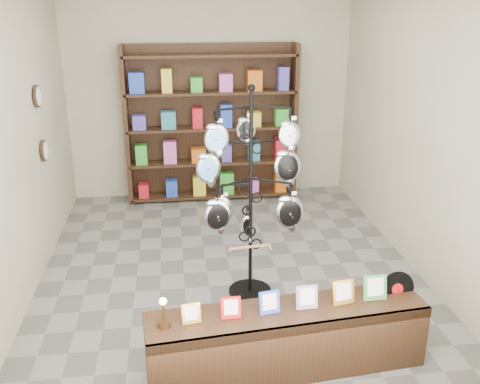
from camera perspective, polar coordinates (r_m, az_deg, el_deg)
name	(u,v)px	position (r m, az deg, el deg)	size (l,w,h in m)	color
ground	(230,270)	(5.87, -1.08, -8.37)	(5.00, 5.00, 0.00)	slate
room_envelope	(229,101)	(5.24, -1.21, 9.68)	(5.00, 5.00, 5.00)	#BDB398
display_tree	(251,179)	(4.97, 1.16, 1.38)	(1.07, 0.89, 2.08)	black
front_shelf	(287,339)	(4.37, 5.02, -15.37)	(2.22, 0.66, 0.77)	black
back_shelving	(212,129)	(7.65, -3.05, 6.75)	(2.42, 0.36, 2.20)	black
wall_clocks	(41,124)	(6.23, -20.50, 6.82)	(0.03, 0.24, 0.84)	black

